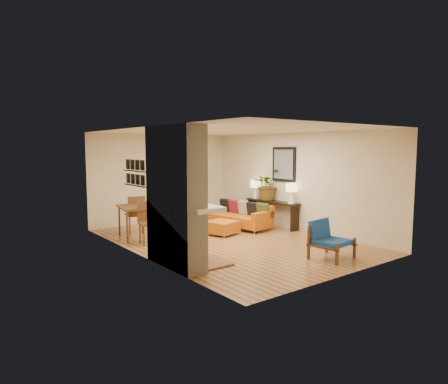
{
  "coord_description": "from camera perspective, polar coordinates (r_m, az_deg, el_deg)",
  "views": [
    {
      "loc": [
        -5.72,
        -7.31,
        2.19
      ],
      "look_at": [
        0.0,
        0.2,
        1.15
      ],
      "focal_mm": 32.0,
      "sensor_mm": 36.0,
      "label": 1
    }
  ],
  "objects": [
    {
      "name": "sofa",
      "position": [
        11.08,
        2.35,
        -3.43
      ],
      "size": [
        1.08,
        1.96,
        0.73
      ],
      "color": "silver",
      "rests_on": "ground"
    },
    {
      "name": "blue_chair",
      "position": [
        8.29,
        14.54,
        -6.31
      ],
      "size": [
        0.81,
        0.8,
        0.76
      ],
      "color": "brown",
      "rests_on": "ground"
    },
    {
      "name": "dining_table",
      "position": [
        9.93,
        -12.14,
        -2.85
      ],
      "size": [
        1.0,
        1.85,
        0.97
      ],
      "color": "brown",
      "rests_on": "ground"
    },
    {
      "name": "console_table",
      "position": [
        11.28,
        6.91,
        -1.99
      ],
      "size": [
        0.34,
        1.85,
        0.72
      ],
      "color": "black",
      "rests_on": "ground"
    },
    {
      "name": "houseplant",
      "position": [
        11.35,
        6.2,
        1.06
      ],
      "size": [
        0.91,
        0.83,
        0.88
      ],
      "primitive_type": "imported",
      "rotation": [
        0.0,
        0.0,
        0.21
      ],
      "color": "#1E5919",
      "rests_on": "console_table"
    },
    {
      "name": "fireplace",
      "position": [
        7.39,
        -6.72,
        -1.14
      ],
      "size": [
        1.09,
        1.68,
        2.6
      ],
      "color": "white",
      "rests_on": "ground"
    },
    {
      "name": "ottoman",
      "position": [
        10.18,
        -0.27,
        -4.99
      ],
      "size": [
        0.85,
        0.85,
        0.35
      ],
      "color": "silver",
      "rests_on": "ground"
    },
    {
      "name": "lamp_far",
      "position": [
        11.74,
        4.52,
        0.75
      ],
      "size": [
        0.3,
        0.3,
        0.54
      ],
      "color": "white",
      "rests_on": "console_table"
    },
    {
      "name": "room_shell",
      "position": [
        11.83,
        -4.83,
        1.65
      ],
      "size": [
        6.5,
        6.5,
        6.5
      ],
      "color": "#C2864A",
      "rests_on": "ground"
    },
    {
      "name": "lamp_near",
      "position": [
        10.72,
        9.61,
        0.16
      ],
      "size": [
        0.3,
        0.3,
        0.54
      ],
      "color": "white",
      "rests_on": "console_table"
    }
  ]
}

